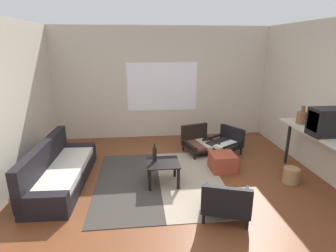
{
  "coord_description": "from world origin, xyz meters",
  "views": [
    {
      "loc": [
        -0.58,
        -3.56,
        2.28
      ],
      "look_at": [
        -0.1,
        0.81,
        0.93
      ],
      "focal_mm": 28.69,
      "sensor_mm": 36.0,
      "label": 1
    }
  ],
  "objects_px": {
    "armchair_corner": "(225,142)",
    "glass_bottle": "(155,153)",
    "console_shelf": "(320,139)",
    "armchair_striped_foreground": "(226,201)",
    "couch": "(59,172)",
    "ottoman_orange": "(223,162)",
    "wicker_basket": "(291,175)",
    "clay_vase": "(302,117)",
    "crt_television": "(328,122)",
    "armchair_by_window": "(198,141)",
    "coffee_table": "(163,167)"
  },
  "relations": [
    {
      "from": "armchair_corner",
      "to": "glass_bottle",
      "type": "distance_m",
      "value": 1.98
    },
    {
      "from": "armchair_corner",
      "to": "console_shelf",
      "type": "distance_m",
      "value": 1.93
    },
    {
      "from": "armchair_corner",
      "to": "armchair_striped_foreground",
      "type": "bearing_deg",
      "value": -107.63
    },
    {
      "from": "armchair_corner",
      "to": "glass_bottle",
      "type": "height_order",
      "value": "glass_bottle"
    },
    {
      "from": "couch",
      "to": "glass_bottle",
      "type": "bearing_deg",
      "value": -3.34
    },
    {
      "from": "ottoman_orange",
      "to": "couch",
      "type": "bearing_deg",
      "value": -175.87
    },
    {
      "from": "console_shelf",
      "to": "wicker_basket",
      "type": "bearing_deg",
      "value": 160.98
    },
    {
      "from": "armchair_striped_foreground",
      "to": "armchair_corner",
      "type": "xyz_separation_m",
      "value": [
        0.71,
        2.23,
        0.0
      ]
    },
    {
      "from": "armchair_corner",
      "to": "clay_vase",
      "type": "height_order",
      "value": "clay_vase"
    },
    {
      "from": "crt_television",
      "to": "armchair_by_window",
      "type": "bearing_deg",
      "value": 132.84
    },
    {
      "from": "glass_bottle",
      "to": "wicker_basket",
      "type": "relative_size",
      "value": 1.14
    },
    {
      "from": "crt_television",
      "to": "console_shelf",
      "type": "bearing_deg",
      "value": 88.14
    },
    {
      "from": "couch",
      "to": "clay_vase",
      "type": "relative_size",
      "value": 6.46
    },
    {
      "from": "crt_television",
      "to": "ottoman_orange",
      "type": "bearing_deg",
      "value": 149.76
    },
    {
      "from": "armchair_striped_foreground",
      "to": "clay_vase",
      "type": "xyz_separation_m",
      "value": [
        1.76,
        1.27,
        0.78
      ]
    },
    {
      "from": "couch",
      "to": "crt_television",
      "type": "relative_size",
      "value": 4.07
    },
    {
      "from": "armchair_by_window",
      "to": "armchair_corner",
      "type": "height_order",
      "value": "armchair_by_window"
    },
    {
      "from": "armchair_by_window",
      "to": "glass_bottle",
      "type": "height_order",
      "value": "glass_bottle"
    },
    {
      "from": "glass_bottle",
      "to": "wicker_basket",
      "type": "distance_m",
      "value": 2.36
    },
    {
      "from": "armchair_corner",
      "to": "ottoman_orange",
      "type": "height_order",
      "value": "armchair_corner"
    },
    {
      "from": "coffee_table",
      "to": "ottoman_orange",
      "type": "relative_size",
      "value": 1.2
    },
    {
      "from": "couch",
      "to": "clay_vase",
      "type": "height_order",
      "value": "clay_vase"
    },
    {
      "from": "ottoman_orange",
      "to": "console_shelf",
      "type": "relative_size",
      "value": 0.24
    },
    {
      "from": "armchair_striped_foreground",
      "to": "ottoman_orange",
      "type": "bearing_deg",
      "value": 74.25
    },
    {
      "from": "couch",
      "to": "console_shelf",
      "type": "relative_size",
      "value": 1.1
    },
    {
      "from": "armchair_corner",
      "to": "console_shelf",
      "type": "relative_size",
      "value": 0.47
    },
    {
      "from": "coffee_table",
      "to": "crt_television",
      "type": "xyz_separation_m",
      "value": [
        2.52,
        -0.41,
        0.82
      ]
    },
    {
      "from": "couch",
      "to": "armchair_striped_foreground",
      "type": "bearing_deg",
      "value": -25.65
    },
    {
      "from": "console_shelf",
      "to": "ottoman_orange",
      "type": "bearing_deg",
      "value": 152.98
    },
    {
      "from": "armchair_corner",
      "to": "clay_vase",
      "type": "distance_m",
      "value": 1.62
    },
    {
      "from": "armchair_by_window",
      "to": "ottoman_orange",
      "type": "distance_m",
      "value": 0.99
    },
    {
      "from": "armchair_by_window",
      "to": "wicker_basket",
      "type": "height_order",
      "value": "armchair_by_window"
    },
    {
      "from": "console_shelf",
      "to": "wicker_basket",
      "type": "relative_size",
      "value": 7.11
    },
    {
      "from": "ottoman_orange",
      "to": "console_shelf",
      "type": "distance_m",
      "value": 1.66
    },
    {
      "from": "console_shelf",
      "to": "crt_television",
      "type": "xyz_separation_m",
      "value": [
        -0.0,
        -0.1,
        0.31
      ]
    },
    {
      "from": "coffee_table",
      "to": "ottoman_orange",
      "type": "distance_m",
      "value": 1.23
    },
    {
      "from": "wicker_basket",
      "to": "armchair_by_window",
      "type": "bearing_deg",
      "value": 130.0
    },
    {
      "from": "coffee_table",
      "to": "armchair_by_window",
      "type": "distance_m",
      "value": 1.61
    },
    {
      "from": "armchair_striped_foreground",
      "to": "crt_television",
      "type": "xyz_separation_m",
      "value": [
        1.76,
        0.61,
        0.88
      ]
    },
    {
      "from": "armchair_striped_foreground",
      "to": "glass_bottle",
      "type": "relative_size",
      "value": 2.67
    },
    {
      "from": "armchair_by_window",
      "to": "armchair_corner",
      "type": "bearing_deg",
      "value": -12.32
    },
    {
      "from": "armchair_corner",
      "to": "wicker_basket",
      "type": "xyz_separation_m",
      "value": [
        0.71,
        -1.4,
        -0.12
      ]
    },
    {
      "from": "console_shelf",
      "to": "coffee_table",
      "type": "bearing_deg",
      "value": 172.95
    },
    {
      "from": "armchair_corner",
      "to": "wicker_basket",
      "type": "height_order",
      "value": "armchair_corner"
    },
    {
      "from": "armchair_by_window",
      "to": "armchair_striped_foreground",
      "type": "relative_size",
      "value": 0.98
    },
    {
      "from": "crt_television",
      "to": "glass_bottle",
      "type": "height_order",
      "value": "crt_television"
    },
    {
      "from": "couch",
      "to": "armchair_corner",
      "type": "bearing_deg",
      "value": 17.89
    },
    {
      "from": "coffee_table",
      "to": "console_shelf",
      "type": "distance_m",
      "value": 2.59
    },
    {
      "from": "glass_bottle",
      "to": "armchair_corner",
      "type": "bearing_deg",
      "value": 35.17
    },
    {
      "from": "couch",
      "to": "ottoman_orange",
      "type": "distance_m",
      "value": 2.9
    }
  ]
}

